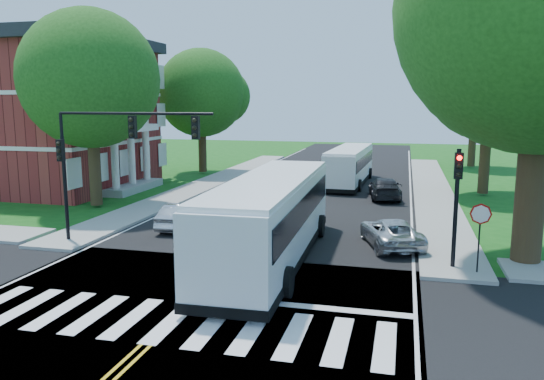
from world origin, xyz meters
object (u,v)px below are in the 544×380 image
(signal_ne, at_px, (457,192))
(hatchback, at_px, (182,216))
(bus_lead, at_px, (271,217))
(suv, at_px, (391,232))
(bus_follow, at_px, (350,165))
(dark_sedan, at_px, (385,188))
(signal_nw, at_px, (110,146))

(signal_ne, xyz_separation_m, hatchback, (-12.52, 3.80, -2.32))
(bus_lead, bearing_deg, suv, -145.42)
(bus_follow, relative_size, dark_sedan, 2.33)
(hatchback, relative_size, dark_sedan, 0.83)
(signal_ne, xyz_separation_m, dark_sedan, (-3.07, 14.65, -2.28))
(suv, distance_m, dark_sedan, 11.78)
(bus_follow, bearing_deg, bus_lead, 89.82)
(suv, bearing_deg, hatchback, -21.75)
(signal_ne, height_order, hatchback, signal_ne)
(bus_lead, relative_size, bus_follow, 1.18)
(bus_lead, bearing_deg, signal_ne, -178.07)
(signal_nw, relative_size, signal_ne, 1.62)
(suv, bearing_deg, dark_sedan, -103.15)
(bus_follow, height_order, suv, bus_follow)
(bus_lead, bearing_deg, signal_nw, -4.42)
(signal_ne, distance_m, bus_lead, 7.01)
(signal_nw, bearing_deg, bus_follow, 68.31)
(bus_follow, bearing_deg, suv, 104.11)
(bus_lead, bearing_deg, dark_sedan, -105.58)
(signal_ne, bearing_deg, bus_lead, -176.71)
(dark_sedan, bearing_deg, signal_ne, 94.93)
(bus_follow, bearing_deg, signal_nw, 70.71)
(hatchback, distance_m, dark_sedan, 14.39)
(bus_lead, bearing_deg, bus_follow, -93.93)
(signal_ne, relative_size, hatchback, 1.14)
(dark_sedan, bearing_deg, bus_lead, 68.85)
(dark_sedan, bearing_deg, signal_nw, 46.26)
(signal_ne, xyz_separation_m, suv, (-2.34, 2.90, -2.34))
(bus_follow, distance_m, suv, 17.84)
(bus_follow, xyz_separation_m, hatchback, (-6.57, -16.55, -0.83))
(hatchback, xyz_separation_m, suv, (10.18, -0.90, -0.02))
(hatchback, xyz_separation_m, dark_sedan, (9.45, 10.86, 0.04))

